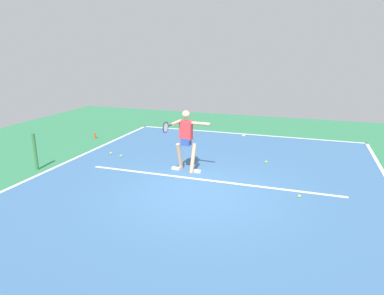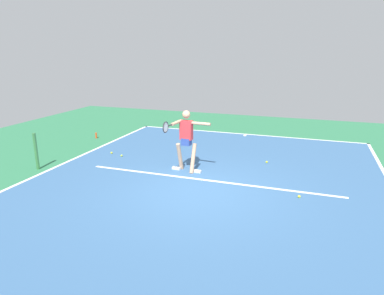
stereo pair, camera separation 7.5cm
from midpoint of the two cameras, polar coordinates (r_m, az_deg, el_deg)
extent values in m
plane|color=#2D754C|center=(8.47, 0.86, -7.22)|extent=(20.93, 20.93, 0.00)
cube|color=#38608E|center=(8.47, 0.86, -7.21)|extent=(9.16, 12.57, 0.00)
cube|color=white|center=(14.25, 8.59, 2.22)|extent=(9.16, 0.10, 0.01)
cube|color=white|center=(10.67, -23.03, -3.57)|extent=(0.10, 12.57, 0.01)
cube|color=white|center=(9.14, 2.33, -5.43)|extent=(6.87, 0.10, 0.01)
cube|color=white|center=(14.06, 8.44, 2.04)|extent=(0.10, 0.30, 0.01)
cylinder|color=#38753D|center=(10.75, -24.73, -0.65)|extent=(0.09, 0.09, 1.07)
cylinder|color=tan|center=(9.62, -0.07, -1.80)|extent=(0.14, 0.35, 0.84)
cube|color=white|center=(9.69, 0.58, -3.95)|extent=(0.25, 0.12, 0.07)
cylinder|color=tan|center=(9.78, -2.28, -1.51)|extent=(0.14, 0.35, 0.84)
cube|color=white|center=(9.94, -2.88, -3.45)|extent=(0.25, 0.12, 0.07)
cube|color=#2D4799|center=(9.57, -1.20, 0.99)|extent=(0.26, 0.22, 0.20)
cube|color=red|center=(9.49, -1.21, 2.90)|extent=(0.35, 0.20, 0.54)
sphere|color=tan|center=(9.40, -1.23, 5.50)|extent=(0.22, 0.22, 0.22)
cylinder|color=tan|center=(9.27, 1.25, 3.98)|extent=(0.54, 0.12, 0.08)
cylinder|color=tan|center=(9.27, -2.87, 4.14)|extent=(0.12, 0.54, 0.08)
cylinder|color=black|center=(8.94, -3.92, 3.69)|extent=(0.05, 0.22, 0.03)
torus|color=black|center=(8.72, -4.65, 3.37)|extent=(0.05, 0.29, 0.29)
cylinder|color=silver|center=(8.72, -4.65, 3.37)|extent=(0.02, 0.25, 0.25)
sphere|color=#C6E53D|center=(11.33, -11.89, -1.35)|extent=(0.07, 0.07, 0.07)
sphere|color=yellow|center=(11.71, -13.49, -0.89)|extent=(0.07, 0.07, 0.07)
sphere|color=yellow|center=(10.73, 11.99, -2.33)|extent=(0.07, 0.07, 0.07)
sphere|color=yellow|center=(8.48, 17.12, -7.70)|extent=(0.07, 0.07, 0.07)
cylinder|color=#D84C1E|center=(13.92, -15.94, 1.91)|extent=(0.07, 0.07, 0.22)
camera|label=1|loc=(0.04, -90.24, -0.07)|focal=32.18mm
camera|label=2|loc=(0.04, 89.76, 0.07)|focal=32.18mm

